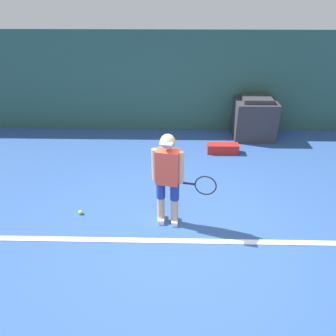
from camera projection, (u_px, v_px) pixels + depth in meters
name	position (u px, v px, depth m)	size (l,w,h in m)	color
ground_plane	(181.00, 233.00, 5.05)	(24.00, 24.00, 0.00)	#2D5193
back_wall	(180.00, 83.00, 8.09)	(24.00, 0.10, 2.45)	#2D564C
court_baseline	(182.00, 241.00, 4.89)	(21.60, 0.10, 0.01)	white
tennis_player	(169.00, 177.00, 4.89)	(0.96, 0.32, 1.53)	tan
tennis_ball	(80.00, 212.00, 5.46)	(0.07, 0.07, 0.07)	#D1E533
covered_chair	(254.00, 119.00, 7.98)	(0.98, 0.80, 1.03)	#333338
equipment_bag	(223.00, 148.00, 7.41)	(0.70, 0.25, 0.21)	#B2231E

